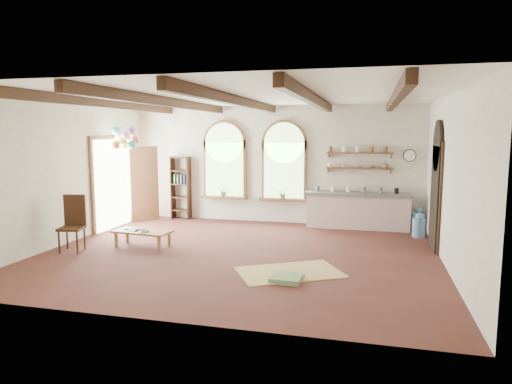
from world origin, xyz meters
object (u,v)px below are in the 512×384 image
(coffee_table, at_px, (142,232))
(side_chair, at_px, (72,235))
(kitchen_counter, at_px, (358,210))
(balloon_cluster, at_px, (126,138))

(coffee_table, bearing_deg, side_chair, -151.25)
(kitchen_counter, distance_m, balloon_cluster, 6.21)
(coffee_table, height_order, balloon_cluster, balloon_cluster)
(kitchen_counter, height_order, coffee_table, kitchen_counter)
(side_chair, bearing_deg, kitchen_counter, 33.66)
(kitchen_counter, xyz_separation_m, balloon_cluster, (-5.71, -1.61, 1.86))
(kitchen_counter, height_order, side_chair, side_chair)
(kitchen_counter, distance_m, side_chair, 6.92)
(kitchen_counter, relative_size, coffee_table, 2.03)
(balloon_cluster, bearing_deg, coffee_table, -51.81)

